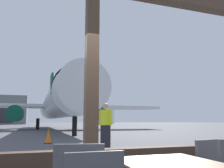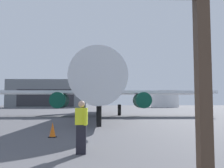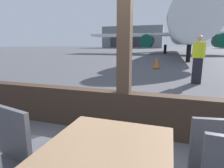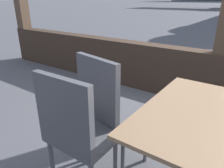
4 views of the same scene
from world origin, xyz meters
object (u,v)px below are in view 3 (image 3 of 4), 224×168
(distant_hangar, at_px, (134,38))
(traffic_cone, at_px, (157,63))
(airplane, at_px, (183,32))
(ground_crew_worker, at_px, (198,59))
(cafe_chair_aisle_right, at_px, (26,146))

(distant_hangar, bearing_deg, traffic_cone, -77.79)
(airplane, bearing_deg, distant_hangar, 108.13)
(ground_crew_worker, bearing_deg, airplane, 88.99)
(traffic_cone, relative_size, distant_hangar, 0.03)
(cafe_chair_aisle_right, height_order, ground_crew_worker, ground_crew_worker)
(ground_crew_worker, distance_m, distant_hangar, 80.70)
(cafe_chair_aisle_right, relative_size, airplane, 0.03)
(airplane, xyz_separation_m, traffic_cone, (-2.15, -18.70, -2.90))
(cafe_chair_aisle_right, height_order, traffic_cone, cafe_chair_aisle_right)
(traffic_cone, xyz_separation_m, distant_hangar, (-16.15, 74.61, 4.25))
(cafe_chair_aisle_right, distance_m, ground_crew_worker, 6.51)
(traffic_cone, bearing_deg, airplane, 83.43)
(airplane, distance_m, distant_hangar, 58.84)
(airplane, distance_m, traffic_cone, 19.05)
(traffic_cone, height_order, distant_hangar, distant_hangar)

